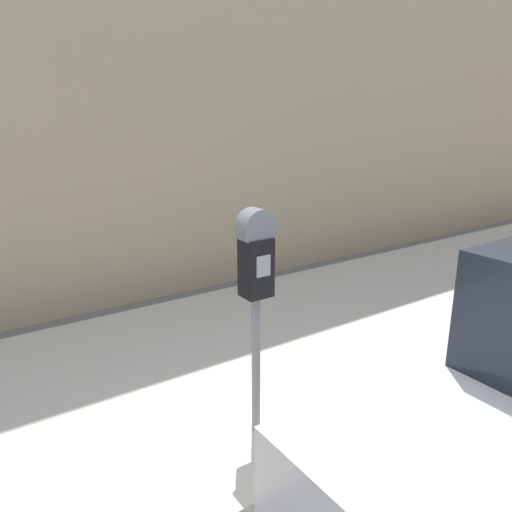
{
  "coord_description": "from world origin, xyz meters",
  "views": [
    {
      "loc": [
        -1.12,
        -0.93,
        2.09
      ],
      "look_at": [
        0.38,
        1.3,
        1.28
      ],
      "focal_mm": 35.0,
      "sensor_mm": 36.0,
      "label": 1
    }
  ],
  "objects": [
    {
      "name": "sidewalk",
      "position": [
        0.0,
        2.2,
        0.07
      ],
      "size": [
        24.0,
        2.8,
        0.14
      ],
      "color": "#BCB7AD",
      "rests_on": "ground_plane"
    },
    {
      "name": "building_facade",
      "position": [
        0.0,
        4.23,
        2.94
      ],
      "size": [
        24.0,
        0.3,
        5.87
      ],
      "color": "tan",
      "rests_on": "ground_plane"
    },
    {
      "name": "parking_meter",
      "position": [
        0.38,
        1.3,
        1.19
      ],
      "size": [
        0.22,
        0.15,
        1.42
      ],
      "color": "slate",
      "rests_on": "sidewalk"
    }
  ]
}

